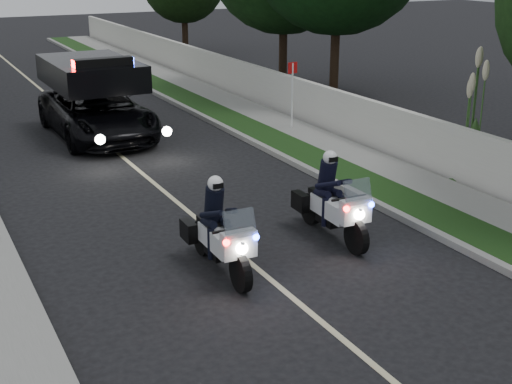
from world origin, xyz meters
TOP-DOWN VIEW (x-y plane):
  - ground at (0.00, 0.00)m, footprint 120.00×120.00m
  - curb_right at (4.10, 10.00)m, footprint 0.20×60.00m
  - grass_verge at (4.80, 10.00)m, footprint 1.20×60.00m
  - sidewalk_right at (6.10, 10.00)m, footprint 1.40×60.00m
  - property_wall at (7.10, 10.00)m, footprint 0.22×60.00m
  - lane_marking at (0.00, 10.00)m, footprint 0.12×50.00m
  - police_moto_left at (-0.67, 1.09)m, footprint 0.81×2.21m
  - police_moto_right at (2.12, 1.52)m, footprint 0.84×2.24m
  - police_suv at (0.02, 12.19)m, footprint 2.84×6.02m
  - sign_post at (6.00, 9.89)m, footprint 0.42×0.42m
  - pampas_far at (7.60, 3.16)m, footprint 1.69×1.69m
  - tree_right_c at (10.25, 13.82)m, footprint 7.80×7.80m
  - tree_right_d at (9.60, 16.90)m, footprint 7.62×7.62m
  - tree_right_e at (10.07, 29.58)m, footprint 5.20×5.20m

SIDE VIEW (x-z plane):
  - ground at x=0.00m, z-range 0.00..0.00m
  - police_moto_left at x=-0.67m, z-range -0.93..0.93m
  - police_moto_right at x=2.12m, z-range -0.94..0.94m
  - police_suv at x=0.02m, z-range -1.46..1.46m
  - sign_post at x=6.00m, z-range -1.21..1.21m
  - pampas_far at x=7.60m, z-range -1.88..1.88m
  - tree_right_c at x=10.25m, z-range -6.01..6.01m
  - tree_right_d at x=9.60m, z-range -5.47..5.47m
  - tree_right_e at x=10.07m, z-range -4.05..4.05m
  - lane_marking at x=0.00m, z-range 0.00..0.01m
  - curb_right at x=4.10m, z-range 0.00..0.15m
  - grass_verge at x=4.80m, z-range 0.00..0.16m
  - sidewalk_right at x=6.10m, z-range 0.00..0.16m
  - property_wall at x=7.10m, z-range 0.00..1.50m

